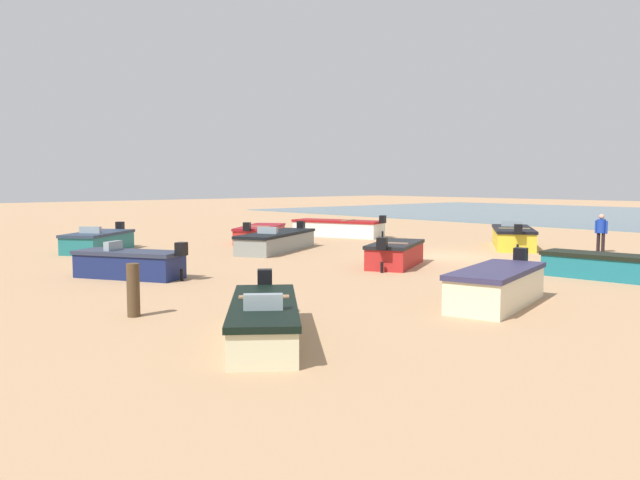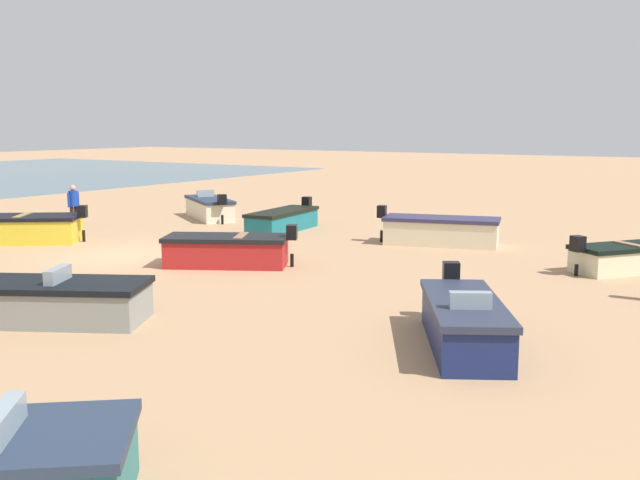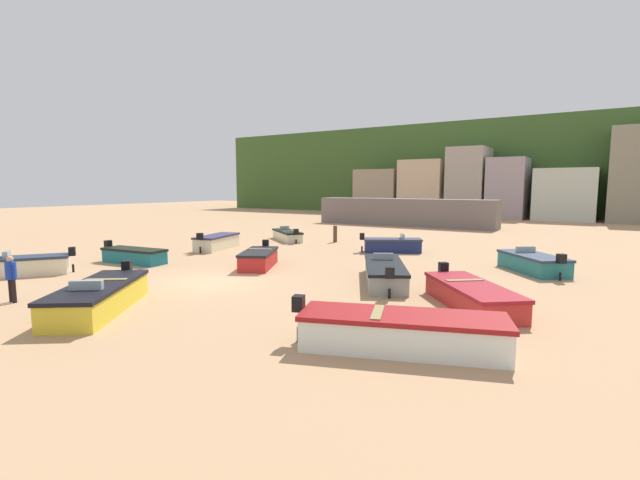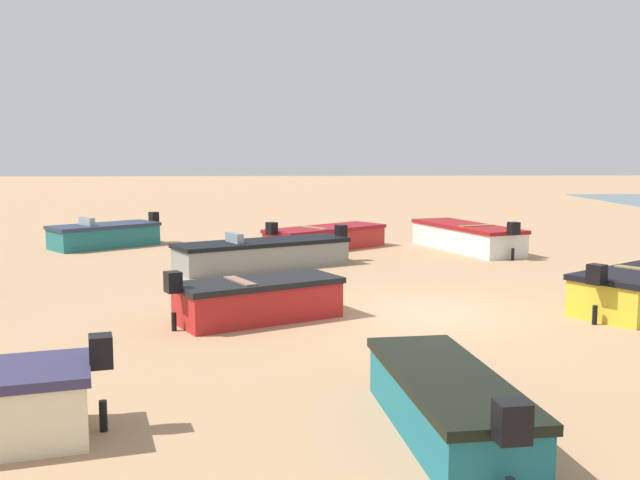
# 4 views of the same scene
# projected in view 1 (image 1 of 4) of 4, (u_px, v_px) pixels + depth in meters

# --- Properties ---
(ground_plane) EXTENTS (160.00, 160.00, 0.00)m
(ground_plane) POSITION_uv_depth(u_px,v_px,m) (450.00, 257.00, 25.44)
(ground_plane) COLOR tan
(boat_grey_0) EXTENTS (3.80, 5.31, 1.13)m
(boat_grey_0) POSITION_uv_depth(u_px,v_px,m) (277.00, 241.00, 27.50)
(boat_grey_0) COLOR gray
(boat_grey_0) RESTS_ON ground
(boat_cream_1) EXTENTS (2.34, 4.03, 1.22)m
(boat_cream_1) POSITION_uv_depth(u_px,v_px,m) (497.00, 286.00, 15.40)
(boat_cream_1) COLOR beige
(boat_cream_1) RESTS_ON ground
(boat_yellow_2) EXTENTS (4.19, 4.85, 1.22)m
(boat_yellow_2) POSITION_uv_depth(u_px,v_px,m) (513.00, 237.00, 28.95)
(boat_yellow_2) COLOR gold
(boat_yellow_2) RESTS_ON ground
(boat_red_3) EXTENTS (4.10, 4.50, 1.10)m
(boat_red_3) POSITION_uv_depth(u_px,v_px,m) (260.00, 233.00, 31.86)
(boat_red_3) COLOR #B32624
(boat_red_3) RESTS_ON ground
(boat_red_4) EXTENTS (2.83, 3.63, 1.16)m
(boat_red_4) POSITION_uv_depth(u_px,v_px,m) (395.00, 254.00, 22.58)
(boat_red_4) COLOR #B12221
(boat_red_4) RESTS_ON ground
(boat_cream_5) EXTENTS (4.04, 3.46, 1.04)m
(boat_cream_5) POSITION_uv_depth(u_px,v_px,m) (264.00, 320.00, 12.04)
(boat_cream_5) COLOR beige
(boat_cream_5) RESTS_ON ground
(boat_navy_7) EXTENTS (3.60, 2.77, 1.16)m
(boat_navy_7) POSITION_uv_depth(u_px,v_px,m) (130.00, 264.00, 19.80)
(boat_navy_7) COLOR navy
(boat_navy_7) RESTS_ON ground
(boat_teal_8) EXTENTS (3.95, 1.59, 1.10)m
(boat_teal_8) POSITION_uv_depth(u_px,v_px,m) (605.00, 266.00, 19.58)
(boat_teal_8) COLOR #1A6A77
(boat_teal_8) RESTS_ON ground
(boat_white_9) EXTENTS (5.26, 3.17, 1.21)m
(boat_white_9) POSITION_uv_depth(u_px,v_px,m) (338.00, 228.00, 34.74)
(boat_white_9) COLOR white
(boat_white_9) RESTS_ON ground
(boat_teal_10) EXTENTS (3.60, 3.89, 1.15)m
(boat_teal_10) POSITION_uv_depth(u_px,v_px,m) (98.00, 241.00, 27.35)
(boat_teal_10) COLOR #1F6E72
(boat_teal_10) RESTS_ON ground
(mooring_post_near_water) EXTENTS (0.28, 0.28, 1.18)m
(mooring_post_near_water) POSITION_uv_depth(u_px,v_px,m) (133.00, 290.00, 14.10)
(mooring_post_near_water) COLOR #4B3824
(mooring_post_near_water) RESTS_ON ground
(beach_walker_foreground) EXTENTS (0.53, 0.35, 1.62)m
(beach_walker_foreground) POSITION_uv_depth(u_px,v_px,m) (601.00, 230.00, 26.88)
(beach_walker_foreground) COLOR black
(beach_walker_foreground) RESTS_ON ground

